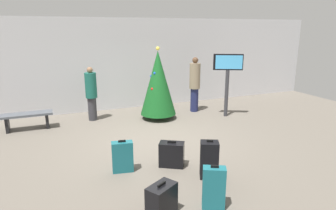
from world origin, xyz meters
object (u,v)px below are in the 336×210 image
(waiting_bench, at_px, (27,118))
(suitcase_3, at_px, (214,188))
(holiday_tree, at_px, (158,83))
(suitcase_1, at_px, (172,154))
(flight_info_kiosk, at_px, (228,73))
(traveller_1, at_px, (195,83))
(suitcase_0, at_px, (209,160))
(suitcase_4, at_px, (123,157))
(suitcase_2, at_px, (162,201))
(traveller_0, at_px, (91,93))

(waiting_bench, height_order, suitcase_3, suitcase_3)
(holiday_tree, distance_m, suitcase_1, 3.51)
(flight_info_kiosk, bearing_deg, traveller_1, 126.66)
(traveller_1, distance_m, suitcase_0, 4.74)
(suitcase_1, distance_m, suitcase_4, 1.01)
(traveller_1, height_order, suitcase_2, traveller_1)
(waiting_bench, bearing_deg, suitcase_2, -68.03)
(waiting_bench, distance_m, suitcase_3, 6.03)
(traveller_1, xyz_separation_m, suitcase_4, (-3.37, -3.43, -0.67))
(traveller_1, bearing_deg, holiday_tree, -167.58)
(holiday_tree, distance_m, traveller_1, 1.50)
(waiting_bench, bearing_deg, traveller_0, 7.13)
(traveller_1, bearing_deg, traveller_0, 174.99)
(waiting_bench, xyz_separation_m, suitcase_2, (2.08, -5.16, -0.10))
(suitcase_1, relative_size, suitcase_4, 0.86)
(holiday_tree, height_order, suitcase_1, holiday_tree)
(traveller_0, relative_size, suitcase_2, 2.99)
(traveller_1, xyz_separation_m, suitcase_3, (-2.33, -5.20, -0.63))
(suitcase_2, distance_m, suitcase_3, 0.86)
(flight_info_kiosk, relative_size, suitcase_3, 2.73)
(waiting_bench, relative_size, suitcase_2, 2.45)
(holiday_tree, bearing_deg, suitcase_0, -96.39)
(flight_info_kiosk, distance_m, suitcase_1, 4.22)
(suitcase_0, bearing_deg, suitcase_2, -148.27)
(flight_info_kiosk, height_order, suitcase_2, flight_info_kiosk)
(suitcase_3, bearing_deg, flight_info_kiosk, 54.80)
(waiting_bench, xyz_separation_m, suitcase_4, (1.89, -3.50, -0.04))
(suitcase_3, relative_size, suitcase_4, 1.11)
(traveller_0, height_order, suitcase_4, traveller_0)
(flight_info_kiosk, distance_m, waiting_bench, 6.12)
(suitcase_2, bearing_deg, waiting_bench, 111.97)
(suitcase_2, relative_size, suitcase_3, 0.75)
(suitcase_3, bearing_deg, holiday_tree, 79.75)
(suitcase_0, distance_m, suitcase_2, 1.51)
(suitcase_4, bearing_deg, suitcase_1, -8.70)
(waiting_bench, bearing_deg, flight_info_kiosk, -9.46)
(suitcase_1, xyz_separation_m, suitcase_3, (0.04, -1.61, 0.09))
(holiday_tree, relative_size, suitcase_4, 3.40)
(holiday_tree, xyz_separation_m, suitcase_1, (-0.92, -3.27, -0.89))
(suitcase_3, distance_m, suitcase_4, 2.05)
(suitcase_3, bearing_deg, waiting_bench, 119.03)
(waiting_bench, height_order, traveller_1, traveller_1)
(holiday_tree, relative_size, traveller_1, 1.22)
(flight_info_kiosk, distance_m, traveller_1, 1.23)
(traveller_1, bearing_deg, suitcase_3, -114.17)
(suitcase_4, bearing_deg, flight_info_kiosk, 31.76)
(suitcase_3, height_order, suitcase_4, suitcase_3)
(traveller_1, distance_m, suitcase_1, 4.36)
(suitcase_0, height_order, suitcase_2, suitcase_0)
(holiday_tree, relative_size, suitcase_0, 2.96)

